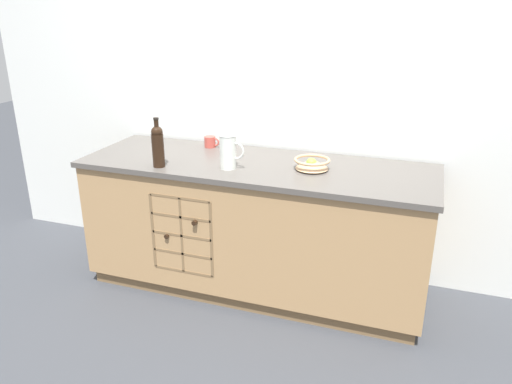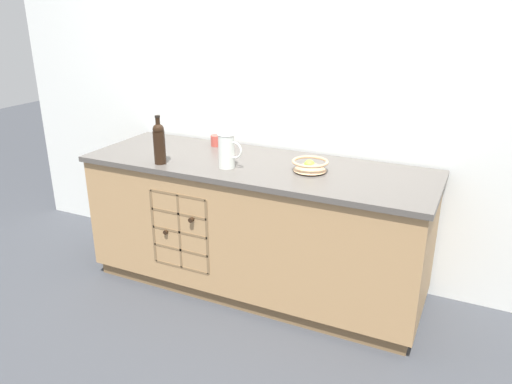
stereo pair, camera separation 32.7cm
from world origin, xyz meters
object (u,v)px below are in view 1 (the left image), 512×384
object	(u,v)px
white_pitcher	(228,151)
ceramic_mug	(210,142)
standing_wine_bottle	(158,145)
fruit_bowl	(312,163)

from	to	relation	value
white_pitcher	ceramic_mug	world-z (taller)	white_pitcher
standing_wine_bottle	fruit_bowl	bearing A→B (deg)	15.50
white_pitcher	standing_wine_bottle	distance (m)	0.44
white_pitcher	ceramic_mug	distance (m)	0.52
fruit_bowl	ceramic_mug	world-z (taller)	ceramic_mug
white_pitcher	standing_wine_bottle	xyz separation A→B (m)	(-0.43, -0.11, 0.03)
fruit_bowl	ceramic_mug	size ratio (longest dim) A/B	1.99
fruit_bowl	white_pitcher	bearing A→B (deg)	-163.49
fruit_bowl	standing_wine_bottle	world-z (taller)	standing_wine_bottle
ceramic_mug	standing_wine_bottle	size ratio (longest dim) A/B	0.36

